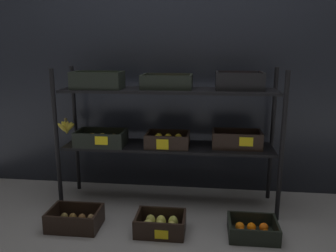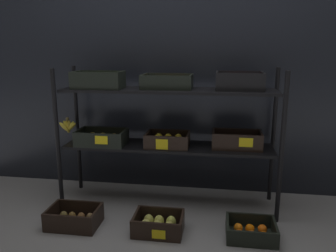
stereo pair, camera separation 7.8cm
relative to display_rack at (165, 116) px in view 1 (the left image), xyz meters
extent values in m
plane|color=gray|center=(0.02, 0.00, -0.71)|extent=(10.00, 10.00, 0.00)
cube|color=black|center=(0.02, 0.39, 0.33)|extent=(4.02, 0.12, 2.09)
cylinder|color=black|center=(-0.79, -0.18, -0.18)|extent=(0.03, 0.03, 1.07)
cylinder|color=black|center=(0.83, -0.18, -0.18)|extent=(0.03, 0.03, 1.07)
cylinder|color=black|center=(-0.79, 0.19, -0.18)|extent=(0.03, 0.03, 1.07)
cylinder|color=black|center=(0.83, 0.19, -0.18)|extent=(0.03, 0.03, 1.07)
cube|color=black|center=(0.02, 0.00, -0.24)|extent=(1.59, 0.33, 0.02)
cube|color=black|center=(0.02, 0.00, 0.19)|extent=(1.59, 0.33, 0.02)
cube|color=black|center=(-0.49, -0.05, -0.23)|extent=(0.38, 0.23, 0.01)
cube|color=black|center=(-0.49, -0.16, -0.17)|extent=(0.38, 0.02, 0.10)
cube|color=black|center=(-0.49, 0.05, -0.17)|extent=(0.38, 0.02, 0.10)
cube|color=black|center=(-0.67, -0.05, -0.17)|extent=(0.02, 0.19, 0.10)
cube|color=black|center=(-0.31, -0.05, -0.17)|extent=(0.02, 0.19, 0.10)
sphere|color=gold|center=(-0.58, -0.08, -0.18)|extent=(0.07, 0.07, 0.07)
sphere|color=#D8C357|center=(-0.49, -0.08, -0.18)|extent=(0.07, 0.07, 0.07)
sphere|color=#DCBC4F|center=(-0.41, -0.08, -0.18)|extent=(0.07, 0.07, 0.07)
sphere|color=gold|center=(-0.58, -0.02, -0.18)|extent=(0.07, 0.07, 0.07)
sphere|color=gold|center=(-0.49, -0.02, -0.18)|extent=(0.07, 0.07, 0.07)
sphere|color=#DBB053|center=(-0.40, -0.02, -0.18)|extent=(0.07, 0.07, 0.07)
cube|color=yellow|center=(-0.45, -0.17, -0.16)|extent=(0.10, 0.01, 0.06)
cube|color=black|center=(0.02, -0.02, -0.23)|extent=(0.33, 0.23, 0.01)
cube|color=black|center=(0.02, -0.13, -0.17)|extent=(0.33, 0.02, 0.09)
cube|color=black|center=(0.02, 0.09, -0.17)|extent=(0.33, 0.02, 0.09)
cube|color=black|center=(-0.13, -0.02, -0.17)|extent=(0.02, 0.20, 0.09)
cube|color=black|center=(0.18, -0.02, -0.17)|extent=(0.02, 0.20, 0.09)
ellipsoid|color=yellow|center=(-0.06, -0.06, -0.18)|extent=(0.06, 0.06, 0.08)
ellipsoid|color=yellow|center=(0.02, -0.06, -0.18)|extent=(0.06, 0.06, 0.08)
ellipsoid|color=yellow|center=(0.10, -0.06, -0.18)|extent=(0.06, 0.06, 0.08)
ellipsoid|color=yellow|center=(-0.06, 0.02, -0.18)|extent=(0.06, 0.06, 0.08)
ellipsoid|color=yellow|center=(0.02, 0.01, -0.18)|extent=(0.06, 0.06, 0.08)
ellipsoid|color=yellow|center=(0.10, 0.02, -0.18)|extent=(0.06, 0.06, 0.08)
cube|color=yellow|center=(0.00, -0.14, -0.19)|extent=(0.09, 0.01, 0.08)
cube|color=black|center=(0.54, 0.01, -0.23)|extent=(0.36, 0.21, 0.01)
cube|color=black|center=(0.54, -0.08, -0.16)|extent=(0.36, 0.02, 0.11)
cube|color=black|center=(0.54, 0.11, -0.16)|extent=(0.36, 0.02, 0.11)
cube|color=black|center=(0.36, 0.01, -0.16)|extent=(0.02, 0.18, 0.11)
cube|color=black|center=(0.71, 0.01, -0.16)|extent=(0.02, 0.18, 0.11)
sphere|color=#691C54|center=(0.42, -0.02, -0.20)|extent=(0.05, 0.05, 0.05)
sphere|color=#671F57|center=(0.48, -0.02, -0.20)|extent=(0.05, 0.05, 0.05)
sphere|color=#582353|center=(0.54, -0.02, -0.20)|extent=(0.05, 0.05, 0.05)
sphere|color=#631D50|center=(0.59, -0.02, -0.20)|extent=(0.05, 0.05, 0.05)
sphere|color=#5E1C4A|center=(0.65, -0.02, -0.20)|extent=(0.05, 0.05, 0.05)
sphere|color=#611C5A|center=(0.42, 0.05, -0.20)|extent=(0.05, 0.05, 0.05)
sphere|color=#681F51|center=(0.48, 0.05, -0.20)|extent=(0.05, 0.05, 0.05)
sphere|color=#5C2F4B|center=(0.54, 0.05, -0.20)|extent=(0.05, 0.05, 0.05)
sphere|color=#642F4E|center=(0.60, 0.04, -0.20)|extent=(0.05, 0.05, 0.05)
sphere|color=#6C1850|center=(0.65, 0.05, -0.20)|extent=(0.05, 0.05, 0.05)
cube|color=yellow|center=(0.60, -0.09, -0.16)|extent=(0.10, 0.01, 0.07)
cube|color=black|center=(-0.50, -0.03, 0.21)|extent=(0.37, 0.21, 0.01)
cube|color=black|center=(-0.50, -0.13, 0.27)|extent=(0.37, 0.02, 0.12)
cube|color=black|center=(-0.50, 0.06, 0.27)|extent=(0.37, 0.02, 0.12)
cube|color=black|center=(-0.68, -0.03, 0.27)|extent=(0.02, 0.18, 0.12)
cube|color=black|center=(-0.33, -0.03, 0.27)|extent=(0.02, 0.18, 0.12)
sphere|color=#94B73D|center=(-0.59, -0.06, 0.25)|extent=(0.07, 0.07, 0.07)
sphere|color=#88B739|center=(-0.51, -0.05, 0.25)|extent=(0.07, 0.07, 0.07)
sphere|color=#95B333|center=(-0.41, -0.06, 0.25)|extent=(0.07, 0.07, 0.07)
sphere|color=#82C640|center=(-0.60, -0.01, 0.25)|extent=(0.07, 0.07, 0.07)
sphere|color=#98BB30|center=(-0.50, 0.00, 0.25)|extent=(0.07, 0.07, 0.07)
sphere|color=#88C036|center=(-0.41, -0.01, 0.25)|extent=(0.07, 0.07, 0.07)
cube|color=black|center=(0.01, 0.03, 0.21)|extent=(0.37, 0.25, 0.01)
cube|color=black|center=(0.01, -0.09, 0.26)|extent=(0.37, 0.02, 0.09)
cube|color=black|center=(0.01, 0.15, 0.26)|extent=(0.37, 0.02, 0.09)
cube|color=black|center=(-0.17, 0.03, 0.26)|extent=(0.02, 0.22, 0.09)
cube|color=black|center=(0.19, 0.03, 0.26)|extent=(0.02, 0.22, 0.09)
sphere|color=orange|center=(-0.08, -0.01, 0.25)|extent=(0.07, 0.07, 0.07)
sphere|color=orange|center=(0.01, -0.01, 0.25)|extent=(0.07, 0.07, 0.07)
sphere|color=orange|center=(0.10, 0.00, 0.25)|extent=(0.07, 0.07, 0.07)
sphere|color=orange|center=(-0.08, 0.07, 0.25)|extent=(0.07, 0.07, 0.07)
sphere|color=orange|center=(0.01, 0.07, 0.25)|extent=(0.07, 0.07, 0.07)
sphere|color=orange|center=(0.10, 0.07, 0.25)|extent=(0.07, 0.07, 0.07)
cube|color=black|center=(0.54, 0.03, 0.21)|extent=(0.34, 0.24, 0.01)
cube|color=black|center=(0.54, -0.08, 0.27)|extent=(0.34, 0.02, 0.12)
cube|color=black|center=(0.54, 0.14, 0.27)|extent=(0.34, 0.02, 0.12)
cube|color=black|center=(0.38, 0.03, 0.27)|extent=(0.02, 0.21, 0.12)
cube|color=black|center=(0.70, 0.03, 0.27)|extent=(0.02, 0.21, 0.12)
sphere|color=red|center=(0.45, 0.00, 0.25)|extent=(0.07, 0.07, 0.07)
sphere|color=red|center=(0.54, -0.01, 0.25)|extent=(0.07, 0.07, 0.07)
sphere|color=red|center=(0.61, 0.00, 0.25)|extent=(0.07, 0.07, 0.07)
sphere|color=red|center=(0.46, 0.07, 0.25)|extent=(0.07, 0.07, 0.07)
sphere|color=red|center=(0.54, 0.07, 0.25)|extent=(0.07, 0.07, 0.07)
sphere|color=red|center=(0.62, 0.07, 0.25)|extent=(0.07, 0.07, 0.07)
cylinder|color=brown|center=(-0.83, 0.09, -0.07)|extent=(0.02, 0.02, 0.02)
ellipsoid|color=yellow|center=(-0.86, 0.08, -0.14)|extent=(0.10, 0.03, 0.09)
ellipsoid|color=yellow|center=(-0.84, 0.10, -0.14)|extent=(0.07, 0.03, 0.11)
ellipsoid|color=yellow|center=(-0.84, 0.10, -0.14)|extent=(0.05, 0.03, 0.11)
ellipsoid|color=yellow|center=(-0.82, 0.10, -0.14)|extent=(0.05, 0.03, 0.11)
ellipsoid|color=yellow|center=(-0.81, 0.10, -0.14)|extent=(0.09, 0.03, 0.11)
ellipsoid|color=yellow|center=(-0.80, 0.09, -0.14)|extent=(0.10, 0.03, 0.09)
cube|color=black|center=(-0.57, -0.45, -0.71)|extent=(0.35, 0.24, 0.01)
cube|color=black|center=(-0.57, -0.56, -0.64)|extent=(0.35, 0.02, 0.12)
cube|color=black|center=(-0.57, -0.33, -0.64)|extent=(0.35, 0.02, 0.12)
cube|color=black|center=(-0.74, -0.45, -0.64)|extent=(0.02, 0.21, 0.12)
cube|color=black|center=(-0.41, -0.45, -0.64)|extent=(0.02, 0.21, 0.12)
ellipsoid|color=brown|center=(-0.67, -0.49, -0.67)|extent=(0.05, 0.05, 0.07)
ellipsoid|color=brown|center=(-0.60, -0.48, -0.67)|extent=(0.05, 0.05, 0.07)
ellipsoid|color=olive|center=(-0.54, -0.49, -0.67)|extent=(0.05, 0.05, 0.07)
ellipsoid|color=brown|center=(-0.47, -0.48, -0.67)|extent=(0.05, 0.05, 0.07)
ellipsoid|color=brown|center=(-0.67, -0.41, -0.67)|extent=(0.05, 0.05, 0.07)
ellipsoid|color=brown|center=(-0.61, -0.41, -0.67)|extent=(0.05, 0.05, 0.07)
ellipsoid|color=brown|center=(-0.54, -0.41, -0.67)|extent=(0.05, 0.05, 0.07)
ellipsoid|color=brown|center=(-0.48, -0.40, -0.67)|extent=(0.05, 0.05, 0.07)
cube|color=black|center=(0.02, -0.44, -0.71)|extent=(0.33, 0.24, 0.01)
cube|color=black|center=(0.02, -0.55, -0.64)|extent=(0.33, 0.02, 0.12)
cube|color=black|center=(0.02, -0.33, -0.64)|extent=(0.33, 0.02, 0.12)
cube|color=black|center=(-0.13, -0.44, -0.64)|extent=(0.02, 0.20, 0.12)
cube|color=black|center=(0.18, -0.44, -0.64)|extent=(0.02, 0.20, 0.12)
ellipsoid|color=tan|center=(-0.06, -0.48, -0.65)|extent=(0.07, 0.07, 0.09)
ellipsoid|color=#B4B44E|center=(0.02, -0.48, -0.65)|extent=(0.07, 0.07, 0.09)
ellipsoid|color=#BCB853|center=(0.10, -0.48, -0.65)|extent=(0.07, 0.07, 0.09)
ellipsoid|color=#ADAF4B|center=(-0.05, -0.41, -0.65)|extent=(0.07, 0.07, 0.09)
ellipsoid|color=#B8B84D|center=(0.02, -0.41, -0.65)|extent=(0.07, 0.07, 0.09)
ellipsoid|color=#B8C04F|center=(0.10, -0.41, -0.65)|extent=(0.07, 0.07, 0.09)
cube|color=yellow|center=(0.04, -0.56, -0.66)|extent=(0.09, 0.01, 0.06)
cube|color=black|center=(0.63, -0.42, -0.71)|extent=(0.32, 0.25, 0.01)
cube|color=black|center=(0.63, -0.54, -0.65)|extent=(0.32, 0.02, 0.10)
cube|color=black|center=(0.63, -0.30, -0.65)|extent=(0.32, 0.02, 0.10)
cube|color=black|center=(0.48, -0.42, -0.65)|extent=(0.02, 0.22, 0.10)
cube|color=black|center=(0.78, -0.42, -0.65)|extent=(0.02, 0.22, 0.10)
sphere|color=orange|center=(0.55, -0.46, -0.67)|extent=(0.06, 0.06, 0.06)
sphere|color=orange|center=(0.63, -0.46, -0.67)|extent=(0.06, 0.06, 0.06)
sphere|color=orange|center=(0.71, -0.46, -0.67)|extent=(0.06, 0.06, 0.06)
sphere|color=orange|center=(0.55, -0.39, -0.67)|extent=(0.06, 0.06, 0.06)
sphere|color=orange|center=(0.63, -0.38, -0.67)|extent=(0.06, 0.06, 0.06)
sphere|color=orange|center=(0.71, -0.38, -0.67)|extent=(0.06, 0.06, 0.06)
camera|label=1|loc=(0.30, -2.46, 0.50)|focal=35.89mm
camera|label=2|loc=(0.38, -2.45, 0.50)|focal=35.89mm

